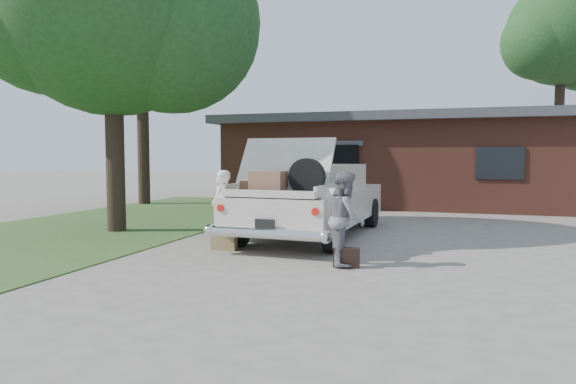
% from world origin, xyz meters
% --- Properties ---
extents(ground, '(90.00, 90.00, 0.00)m').
position_xyz_m(ground, '(0.00, 0.00, 0.00)').
color(ground, gray).
rests_on(ground, ground).
extents(grass_strip, '(6.00, 16.00, 0.02)m').
position_xyz_m(grass_strip, '(-5.50, 3.00, 0.01)').
color(grass_strip, '#2D4C1E').
rests_on(grass_strip, ground).
extents(house, '(12.80, 7.80, 3.30)m').
position_xyz_m(house, '(0.98, 11.47, 1.67)').
color(house, brown).
rests_on(house, ground).
extents(tree_left, '(6.49, 5.64, 8.42)m').
position_xyz_m(tree_left, '(-4.50, 1.29, 5.36)').
color(tree_left, '#38281E').
rests_on(tree_left, ground).
extents(tree_back, '(7.18, 6.25, 10.64)m').
position_xyz_m(tree_back, '(-7.95, 7.67, 7.20)').
color(tree_back, '#38281E').
rests_on(tree_back, ground).
extents(tree_right, '(5.70, 4.96, 10.08)m').
position_xyz_m(tree_right, '(7.86, 17.86, 7.26)').
color(tree_right, '#38281E').
rests_on(tree_right, ground).
extents(sedan, '(2.44, 5.79, 2.18)m').
position_xyz_m(sedan, '(0.10, 2.09, 0.84)').
color(sedan, silver).
rests_on(sedan, ground).
extents(woman_left, '(0.40, 0.58, 1.54)m').
position_xyz_m(woman_left, '(-1.18, -0.01, 0.77)').
color(woman_left, white).
rests_on(woman_left, ground).
extents(woman_right, '(0.77, 0.89, 1.57)m').
position_xyz_m(woman_right, '(1.46, -0.78, 0.79)').
color(woman_right, slate).
rests_on(woman_right, ground).
extents(suitcase_left, '(0.50, 0.17, 0.39)m').
position_xyz_m(suitcase_left, '(-1.06, -0.17, 0.19)').
color(suitcase_left, '#997D4E').
rests_on(suitcase_left, ground).
extents(suitcase_right, '(0.43, 0.17, 0.33)m').
position_xyz_m(suitcase_right, '(1.52, -0.98, 0.16)').
color(suitcase_right, black).
rests_on(suitcase_right, ground).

